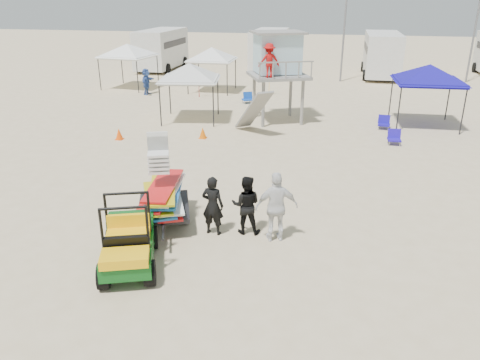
% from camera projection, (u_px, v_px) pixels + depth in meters
% --- Properties ---
extents(ground, '(140.00, 140.00, 0.00)m').
position_uv_depth(ground, '(191.00, 279.00, 10.62)').
color(ground, beige).
rests_on(ground, ground).
extents(utility_cart, '(1.82, 2.50, 1.71)m').
position_uv_depth(utility_cart, '(127.00, 237.00, 10.81)').
color(utility_cart, '#0C4F15').
rests_on(utility_cart, ground).
extents(surf_trailer, '(1.98, 2.69, 2.33)m').
position_uv_depth(surf_trailer, '(162.00, 192.00, 12.88)').
color(surf_trailer, black).
rests_on(surf_trailer, ground).
extents(man_left, '(0.63, 0.45, 1.64)m').
position_uv_depth(man_left, '(213.00, 206.00, 12.36)').
color(man_left, black).
rests_on(man_left, ground).
extents(man_mid, '(0.84, 0.69, 1.62)m').
position_uv_depth(man_mid, '(246.00, 205.00, 12.43)').
color(man_mid, black).
rests_on(man_mid, ground).
extents(man_right, '(1.20, 0.79, 1.89)m').
position_uv_depth(man_right, '(277.00, 207.00, 11.99)').
color(man_right, white).
rests_on(man_right, ground).
extents(lifeguard_tower, '(3.49, 3.49, 4.26)m').
position_uv_depth(lifeguard_tower, '(277.00, 57.00, 22.76)').
color(lifeguard_tower, gray).
rests_on(lifeguard_tower, ground).
extents(canopy_blue, '(3.10, 3.10, 3.36)m').
position_uv_depth(canopy_blue, '(430.00, 67.00, 21.98)').
color(canopy_blue, black).
rests_on(canopy_blue, ground).
extents(canopy_white_a, '(3.15, 3.15, 3.26)m').
position_uv_depth(canopy_white_a, '(189.00, 66.00, 23.01)').
color(canopy_white_a, black).
rests_on(canopy_white_a, ground).
extents(canopy_white_b, '(3.29, 3.29, 3.33)m').
position_uv_depth(canopy_white_b, '(127.00, 46.00, 31.21)').
color(canopy_white_b, black).
rests_on(canopy_white_b, ground).
extents(canopy_white_c, '(2.79, 2.79, 3.23)m').
position_uv_depth(canopy_white_c, '(212.00, 50.00, 30.12)').
color(canopy_white_c, black).
rests_on(canopy_white_c, ground).
extents(umbrella_a, '(2.27, 2.29, 1.64)m').
position_uv_depth(umbrella_a, '(198.00, 84.00, 28.97)').
color(umbrella_a, '#AC1412').
rests_on(umbrella_a, ground).
extents(umbrella_b, '(2.58, 2.60, 1.74)m').
position_uv_depth(umbrella_b, '(270.00, 82.00, 29.51)').
color(umbrella_b, orange).
rests_on(umbrella_b, ground).
extents(cone_near, '(0.34, 0.34, 0.50)m').
position_uv_depth(cone_near, '(203.00, 133.00, 20.88)').
color(cone_near, '#EB6307').
rests_on(cone_near, ground).
extents(cone_far, '(0.34, 0.34, 0.50)m').
position_uv_depth(cone_far, '(119.00, 134.00, 20.71)').
color(cone_far, '#FF4E08').
rests_on(cone_far, ground).
extents(beach_chair_a, '(0.71, 0.79, 0.64)m').
position_uv_depth(beach_chair_a, '(247.00, 98.00, 27.63)').
color(beach_chair_a, '#0F41AB').
rests_on(beach_chair_a, ground).
extents(beach_chair_b, '(0.56, 0.60, 0.64)m').
position_uv_depth(beach_chair_b, '(394.00, 137.00, 20.06)').
color(beach_chair_b, '#1F10B1').
rests_on(beach_chair_b, ground).
extents(beach_chair_c, '(0.61, 0.65, 0.64)m').
position_uv_depth(beach_chair_c, '(384.00, 122.00, 22.35)').
color(beach_chair_c, '#190FA6').
rests_on(beach_chair_c, ground).
extents(rv_far_left, '(2.64, 6.80, 3.25)m').
position_uv_depth(rv_far_left, '(162.00, 47.00, 39.51)').
color(rv_far_left, silver).
rests_on(rv_far_left, ground).
extents(rv_mid_left, '(2.65, 6.50, 3.25)m').
position_uv_depth(rv_mid_left, '(269.00, 48.00, 39.14)').
color(rv_mid_left, silver).
rests_on(rv_mid_left, ground).
extents(rv_mid_right, '(2.64, 7.00, 3.25)m').
position_uv_depth(rv_mid_right, '(382.00, 53.00, 36.05)').
color(rv_mid_right, silver).
rests_on(rv_mid_right, ground).
extents(light_pole_left, '(0.14, 0.14, 8.00)m').
position_uv_depth(light_pole_left, '(345.00, 24.00, 33.09)').
color(light_pole_left, slate).
rests_on(light_pole_left, ground).
extents(light_pole_right, '(0.14, 0.14, 8.00)m').
position_uv_depth(light_pole_right, '(476.00, 25.00, 32.72)').
color(light_pole_right, slate).
rests_on(light_pole_right, ground).
extents(distant_beachgoers, '(16.88, 9.32, 1.64)m').
position_uv_depth(distant_beachgoers, '(206.00, 79.00, 30.75)').
color(distant_beachgoers, '#A6BE47').
rests_on(distant_beachgoers, ground).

